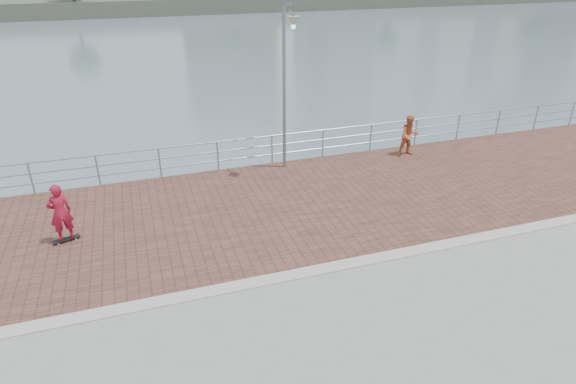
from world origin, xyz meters
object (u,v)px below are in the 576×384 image
object	(u,v)px
guardrail	(245,149)
street_lamp	(288,58)
bystander	(409,136)
skateboarder	(60,212)

from	to	relation	value
guardrail	street_lamp	distance (m)	3.75
guardrail	bystander	bearing A→B (deg)	-7.93
street_lamp	skateboarder	world-z (taller)	street_lamp
skateboarder	bystander	xyz separation A→B (m)	(12.29, 2.64, -0.11)
street_lamp	bystander	world-z (taller)	street_lamp
skateboarder	bystander	size ratio (longest dim) A/B	1.03
street_lamp	bystander	size ratio (longest dim) A/B	3.60
bystander	skateboarder	bearing A→B (deg)	-161.78
guardrail	skateboarder	size ratio (longest dim) A/B	23.77
guardrail	skateboarder	distance (m)	6.92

